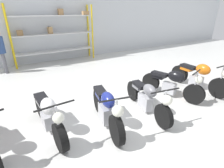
{
  "coord_description": "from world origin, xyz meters",
  "views": [
    {
      "loc": [
        -2.32,
        -3.38,
        2.59
      ],
      "look_at": [
        0.0,
        0.4,
        0.7
      ],
      "focal_mm": 28.0,
      "sensor_mm": 36.0,
      "label": 1
    }
  ],
  "objects_px": {
    "motorcycle_grey": "(147,98)",
    "person_browsing": "(1,49)",
    "motorcycle_black": "(172,83)",
    "motorcycle_white": "(49,114)",
    "shelving_rack": "(54,33)",
    "motorcycle_blue": "(107,108)",
    "motorcycle_orange": "(198,77)"
  },
  "relations": [
    {
      "from": "motorcycle_blue",
      "to": "person_browsing",
      "type": "xyz_separation_m",
      "value": [
        -1.89,
        5.64,
        0.62
      ]
    },
    {
      "from": "motorcycle_orange",
      "to": "person_browsing",
      "type": "relative_size",
      "value": 1.21
    },
    {
      "from": "motorcycle_black",
      "to": "person_browsing",
      "type": "height_order",
      "value": "person_browsing"
    },
    {
      "from": "motorcycle_grey",
      "to": "motorcycle_black",
      "type": "height_order",
      "value": "motorcycle_black"
    },
    {
      "from": "motorcycle_blue",
      "to": "person_browsing",
      "type": "height_order",
      "value": "person_browsing"
    },
    {
      "from": "motorcycle_orange",
      "to": "motorcycle_black",
      "type": "bearing_deg",
      "value": -92.77
    },
    {
      "from": "motorcycle_orange",
      "to": "person_browsing",
      "type": "xyz_separation_m",
      "value": [
        -5.65,
        5.48,
        0.61
      ]
    },
    {
      "from": "shelving_rack",
      "to": "motorcycle_blue",
      "type": "xyz_separation_m",
      "value": [
        -0.57,
        -6.28,
        -1.06
      ]
    },
    {
      "from": "motorcycle_black",
      "to": "person_browsing",
      "type": "bearing_deg",
      "value": -157.32
    },
    {
      "from": "shelving_rack",
      "to": "motorcycle_blue",
      "type": "bearing_deg",
      "value": -95.14
    },
    {
      "from": "motorcycle_white",
      "to": "person_browsing",
      "type": "distance_m",
      "value": 5.25
    },
    {
      "from": "motorcycle_white",
      "to": "motorcycle_grey",
      "type": "height_order",
      "value": "motorcycle_white"
    },
    {
      "from": "motorcycle_white",
      "to": "motorcycle_orange",
      "type": "distance_m",
      "value": 4.98
    },
    {
      "from": "shelving_rack",
      "to": "motorcycle_white",
      "type": "height_order",
      "value": "shelving_rack"
    },
    {
      "from": "motorcycle_black",
      "to": "motorcycle_orange",
      "type": "xyz_separation_m",
      "value": [
        1.24,
        -0.08,
        0.0
      ]
    },
    {
      "from": "motorcycle_grey",
      "to": "motorcycle_orange",
      "type": "height_order",
      "value": "motorcycle_orange"
    },
    {
      "from": "shelving_rack",
      "to": "person_browsing",
      "type": "xyz_separation_m",
      "value": [
        -2.46,
        -0.65,
        -0.44
      ]
    },
    {
      "from": "motorcycle_orange",
      "to": "person_browsing",
      "type": "bearing_deg",
      "value": -133.0
    },
    {
      "from": "shelving_rack",
      "to": "motorcycle_grey",
      "type": "height_order",
      "value": "shelving_rack"
    },
    {
      "from": "shelving_rack",
      "to": "motorcycle_grey",
      "type": "xyz_separation_m",
      "value": [
        0.65,
        -6.34,
        -1.08
      ]
    },
    {
      "from": "motorcycle_blue",
      "to": "motorcycle_grey",
      "type": "xyz_separation_m",
      "value": [
        1.22,
        -0.06,
        -0.02
      ]
    },
    {
      "from": "motorcycle_grey",
      "to": "person_browsing",
      "type": "distance_m",
      "value": 6.52
    },
    {
      "from": "motorcycle_white",
      "to": "shelving_rack",
      "type": "bearing_deg",
      "value": 159.69
    },
    {
      "from": "motorcycle_black",
      "to": "person_browsing",
      "type": "relative_size",
      "value": 1.1
    },
    {
      "from": "motorcycle_blue",
      "to": "motorcycle_grey",
      "type": "height_order",
      "value": "motorcycle_blue"
    },
    {
      "from": "motorcycle_white",
      "to": "motorcycle_black",
      "type": "distance_m",
      "value": 3.74
    },
    {
      "from": "shelving_rack",
      "to": "motorcycle_blue",
      "type": "relative_size",
      "value": 2.07
    },
    {
      "from": "shelving_rack",
      "to": "motorcycle_black",
      "type": "relative_size",
      "value": 2.05
    },
    {
      "from": "person_browsing",
      "to": "motorcycle_black",
      "type": "bearing_deg",
      "value": 120.42
    },
    {
      "from": "motorcycle_blue",
      "to": "motorcycle_grey",
      "type": "bearing_deg",
      "value": 98.88
    },
    {
      "from": "motorcycle_black",
      "to": "motorcycle_blue",
      "type": "bearing_deg",
      "value": -101.07
    },
    {
      "from": "motorcycle_black",
      "to": "motorcycle_orange",
      "type": "relative_size",
      "value": 0.91
    }
  ]
}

